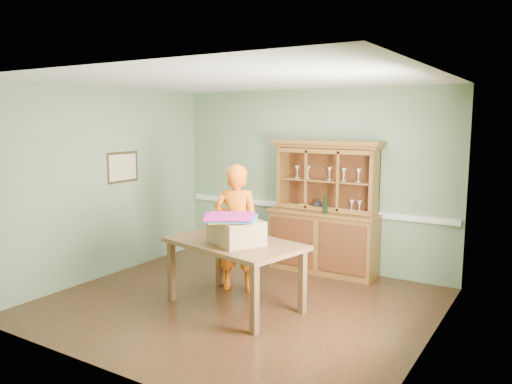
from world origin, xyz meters
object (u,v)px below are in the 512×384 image
Objects in this scene: china_hutch at (324,226)px; dining_table at (234,249)px; person at (237,228)px; cardboard_box at (236,231)px.

dining_table is at bearing -99.76° from china_hutch.
dining_table is at bearing 103.24° from person.
china_hutch is 3.21× the size of cardboard_box.
cardboard_box reaches higher than dining_table.
dining_table is 0.26m from cardboard_box.
china_hutch reaches higher than dining_table.
china_hutch is at bearing -133.35° from person.
person reaches higher than cardboard_box.
cardboard_box is (0.07, -0.07, 0.24)m from dining_table.
china_hutch is 1.16× the size of person.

